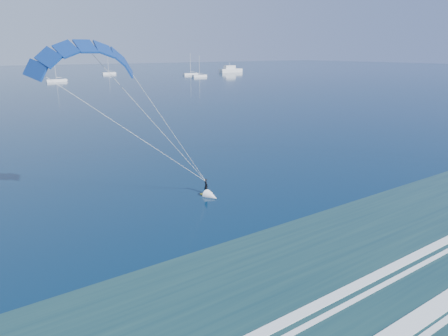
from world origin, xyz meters
TOP-DOWN VIEW (x-y plane):
  - kitesurfer_rig at (-5.23, 26.51)m, footprint 18.24×6.94m
  - motor_yacht at (141.24, 220.85)m, footprint 16.48×4.39m
  - sailboat_3 at (24.75, 198.69)m, footprint 9.00×2.40m
  - sailboat_4 at (66.19, 245.46)m, footprint 8.21×2.40m
  - sailboat_5 at (103.44, 208.92)m, footprint 9.44×2.40m
  - sailboat_6 at (98.66, 190.87)m, footprint 8.47×2.40m

SIDE VIEW (x-z plane):
  - sailboat_4 at x=66.19m, z-range -4.94..6.30m
  - sailboat_6 at x=98.66m, z-range -5.08..6.44m
  - sailboat_3 at x=24.75m, z-range -5.54..6.91m
  - sailboat_5 at x=103.44m, z-range -5.71..7.08m
  - motor_yacht at x=141.24m, z-range -1.51..5.10m
  - kitesurfer_rig at x=-5.23m, z-range 0.12..16.03m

